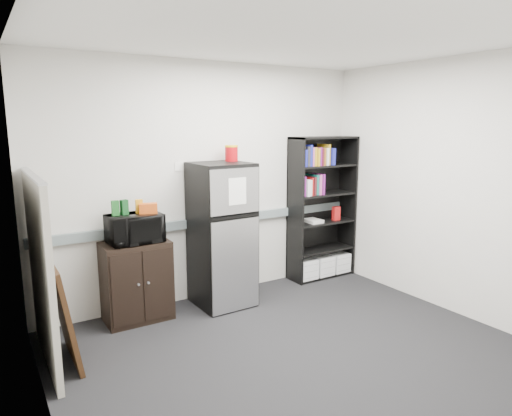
# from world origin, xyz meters

# --- Properties ---
(floor) EXTENTS (4.00, 4.00, 0.00)m
(floor) POSITION_xyz_m (0.00, 0.00, 0.00)
(floor) COLOR black
(floor) RESTS_ON ground
(wall_back) EXTENTS (4.00, 0.02, 2.70)m
(wall_back) POSITION_xyz_m (0.00, 1.75, 1.35)
(wall_back) COLOR silver
(wall_back) RESTS_ON floor
(wall_right) EXTENTS (0.02, 3.50, 2.70)m
(wall_right) POSITION_xyz_m (2.00, 0.00, 1.35)
(wall_right) COLOR silver
(wall_right) RESTS_ON floor
(wall_left) EXTENTS (0.02, 3.50, 2.70)m
(wall_left) POSITION_xyz_m (-2.00, 0.00, 1.35)
(wall_left) COLOR silver
(wall_left) RESTS_ON floor
(ceiling) EXTENTS (4.00, 3.50, 0.02)m
(ceiling) POSITION_xyz_m (0.00, 0.00, 2.70)
(ceiling) COLOR white
(ceiling) RESTS_ON wall_back
(electrical_raceway) EXTENTS (3.92, 0.05, 0.10)m
(electrical_raceway) POSITION_xyz_m (0.00, 1.72, 0.90)
(electrical_raceway) COLOR slate
(electrical_raceway) RESTS_ON wall_back
(wall_note) EXTENTS (0.14, 0.00, 0.10)m
(wall_note) POSITION_xyz_m (-0.35, 1.74, 1.55)
(wall_note) COLOR white
(wall_note) RESTS_ON wall_back
(bookshelf) EXTENTS (0.90, 0.34, 1.85)m
(bookshelf) POSITION_xyz_m (1.53, 1.57, 0.91)
(bookshelf) COLOR black
(bookshelf) RESTS_ON floor
(cubicle_partition) EXTENTS (0.06, 1.30, 1.62)m
(cubicle_partition) POSITION_xyz_m (-1.90, 1.08, 0.81)
(cubicle_partition) COLOR #9F9A8D
(cubicle_partition) RESTS_ON floor
(cabinet) EXTENTS (0.67, 0.45, 0.83)m
(cabinet) POSITION_xyz_m (-0.97, 1.50, 0.42)
(cabinet) COLOR black
(cabinet) RESTS_ON floor
(microwave) EXTENTS (0.54, 0.38, 0.29)m
(microwave) POSITION_xyz_m (-0.97, 1.48, 0.98)
(microwave) COLOR black
(microwave) RESTS_ON cabinet
(snack_box_a) EXTENTS (0.07, 0.05, 0.15)m
(snack_box_a) POSITION_xyz_m (-1.14, 1.52, 1.20)
(snack_box_a) COLOR #18561E
(snack_box_a) RESTS_ON microwave
(snack_box_b) EXTENTS (0.08, 0.07, 0.15)m
(snack_box_b) POSITION_xyz_m (-1.06, 1.52, 1.20)
(snack_box_b) COLOR #0D3C17
(snack_box_b) RESTS_ON microwave
(snack_box_c) EXTENTS (0.08, 0.06, 0.14)m
(snack_box_c) POSITION_xyz_m (-0.91, 1.52, 1.19)
(snack_box_c) COLOR orange
(snack_box_c) RESTS_ON microwave
(snack_bag) EXTENTS (0.20, 0.15, 0.10)m
(snack_bag) POSITION_xyz_m (-0.83, 1.47, 1.17)
(snack_bag) COLOR #BF4913
(snack_bag) RESTS_ON microwave
(refrigerator) EXTENTS (0.61, 0.64, 1.60)m
(refrigerator) POSITION_xyz_m (-0.02, 1.42, 0.80)
(refrigerator) COLOR black
(refrigerator) RESTS_ON floor
(coffee_can) EXTENTS (0.15, 0.15, 0.20)m
(coffee_can) POSITION_xyz_m (0.18, 1.55, 1.70)
(coffee_can) COLOR #A4070E
(coffee_can) RESTS_ON refrigerator
(framed_poster) EXTENTS (0.17, 0.70, 0.90)m
(framed_poster) POSITION_xyz_m (-1.77, 0.97, 0.45)
(framed_poster) COLOR black
(framed_poster) RESTS_ON floor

